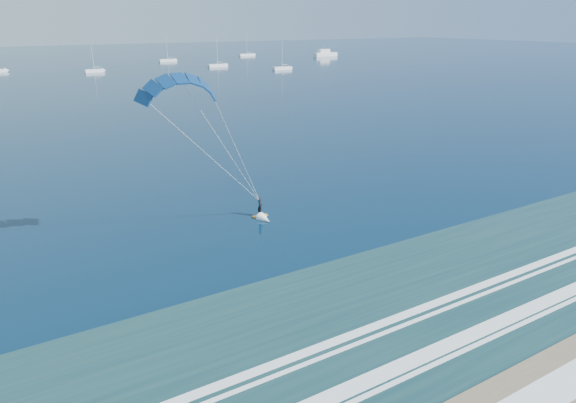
{
  "coord_description": "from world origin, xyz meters",
  "views": [
    {
      "loc": [
        -21.94,
        -12.56,
        19.26
      ],
      "look_at": [
        1.39,
        25.72,
        3.37
      ],
      "focal_mm": 32.0,
      "sensor_mm": 36.0,
      "label": 1
    }
  ],
  "objects_px": {
    "kitesurfer_rig": "(225,148)",
    "sailboat_4": "(168,60)",
    "motor_yacht": "(325,53)",
    "sailboat_7": "(247,55)",
    "sailboat_6": "(282,68)",
    "sailboat_5": "(218,65)",
    "sailboat_3": "(94,71)"
  },
  "relations": [
    {
      "from": "sailboat_6",
      "to": "sailboat_4",
      "type": "bearing_deg",
      "value": 111.18
    },
    {
      "from": "kitesurfer_rig",
      "to": "sailboat_5",
      "type": "distance_m",
      "value": 187.66
    },
    {
      "from": "motor_yacht",
      "to": "sailboat_4",
      "type": "distance_m",
      "value": 88.79
    },
    {
      "from": "sailboat_4",
      "to": "sailboat_6",
      "type": "bearing_deg",
      "value": -68.82
    },
    {
      "from": "sailboat_6",
      "to": "sailboat_7",
      "type": "distance_m",
      "value": 88.36
    },
    {
      "from": "kitesurfer_rig",
      "to": "sailboat_7",
      "type": "relative_size",
      "value": 1.29
    },
    {
      "from": "motor_yacht",
      "to": "sailboat_3",
      "type": "xyz_separation_m",
      "value": [
        -131.09,
        -30.33,
        -0.86
      ]
    },
    {
      "from": "kitesurfer_rig",
      "to": "sailboat_3",
      "type": "height_order",
      "value": "kitesurfer_rig"
    },
    {
      "from": "kitesurfer_rig",
      "to": "sailboat_6",
      "type": "distance_m",
      "value": 172.39
    },
    {
      "from": "sailboat_5",
      "to": "sailboat_6",
      "type": "height_order",
      "value": "sailboat_5"
    },
    {
      "from": "kitesurfer_rig",
      "to": "sailboat_5",
      "type": "bearing_deg",
      "value": 66.31
    },
    {
      "from": "sailboat_4",
      "to": "sailboat_5",
      "type": "relative_size",
      "value": 0.98
    },
    {
      "from": "kitesurfer_rig",
      "to": "sailboat_7",
      "type": "xyz_separation_m",
      "value": [
        119.16,
        229.54,
        -7.87
      ]
    },
    {
      "from": "motor_yacht",
      "to": "sailboat_7",
      "type": "bearing_deg",
      "value": 144.08
    },
    {
      "from": "kitesurfer_rig",
      "to": "sailboat_4",
      "type": "relative_size",
      "value": 1.43
    },
    {
      "from": "kitesurfer_rig",
      "to": "sailboat_4",
      "type": "distance_m",
      "value": 222.24
    },
    {
      "from": "sailboat_7",
      "to": "kitesurfer_rig",
      "type": "bearing_deg",
      "value": -117.43
    },
    {
      "from": "sailboat_4",
      "to": "sailboat_6",
      "type": "xyz_separation_m",
      "value": [
        25.78,
        -66.55,
        -0.0
      ]
    },
    {
      "from": "motor_yacht",
      "to": "sailboat_6",
      "type": "xyz_separation_m",
      "value": [
        -62.61,
        -58.25,
        -0.86
      ]
    },
    {
      "from": "sailboat_4",
      "to": "kitesurfer_rig",
      "type": "bearing_deg",
      "value": -107.45
    },
    {
      "from": "kitesurfer_rig",
      "to": "sailboat_4",
      "type": "bearing_deg",
      "value": 72.55
    },
    {
      "from": "sailboat_3",
      "to": "sailboat_6",
      "type": "distance_m",
      "value": 73.95
    },
    {
      "from": "motor_yacht",
      "to": "sailboat_3",
      "type": "height_order",
      "value": "sailboat_3"
    },
    {
      "from": "sailboat_5",
      "to": "sailboat_7",
      "type": "distance_m",
      "value": 72.57
    },
    {
      "from": "sailboat_4",
      "to": "motor_yacht",
      "type": "bearing_deg",
      "value": -5.36
    },
    {
      "from": "sailboat_3",
      "to": "sailboat_5",
      "type": "bearing_deg",
      "value": -1.75
    },
    {
      "from": "sailboat_5",
      "to": "sailboat_6",
      "type": "distance_m",
      "value": 31.38
    },
    {
      "from": "sailboat_7",
      "to": "sailboat_6",
      "type": "bearing_deg",
      "value": -107.65
    },
    {
      "from": "sailboat_6",
      "to": "sailboat_5",
      "type": "bearing_deg",
      "value": 122.88
    },
    {
      "from": "sailboat_4",
      "to": "sailboat_6",
      "type": "relative_size",
      "value": 1.03
    },
    {
      "from": "sailboat_5",
      "to": "sailboat_4",
      "type": "bearing_deg",
      "value": 102.27
    },
    {
      "from": "kitesurfer_rig",
      "to": "sailboat_6",
      "type": "bearing_deg",
      "value": 57.56
    }
  ]
}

